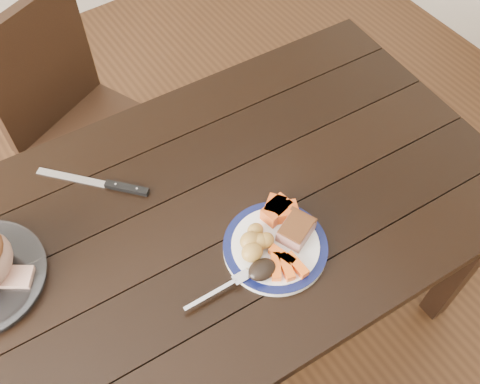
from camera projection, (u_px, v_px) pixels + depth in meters
ground at (219, 321)px, 2.00m from camera, size 4.00×4.00×0.00m
dining_table at (212, 231)px, 1.46m from camera, size 1.65×0.99×0.75m
chair_far at (78, 117)px, 1.88m from camera, size 0.56×0.56×0.93m
dinner_plate at (275, 247)px, 1.32m from camera, size 0.26×0.26×0.02m
plate_rim at (275, 245)px, 1.31m from camera, size 0.26×0.26×0.02m
pork_slice at (296, 231)px, 1.31m from camera, size 0.10×0.09×0.04m
roasted_potatoes at (256, 243)px, 1.28m from camera, size 0.10×0.09×0.05m
carrot_batons at (285, 264)px, 1.26m from camera, size 0.08×0.11×0.02m
pumpkin_wedges at (279, 210)px, 1.34m from camera, size 0.09×0.09×0.04m
dark_mushroom at (262, 270)px, 1.25m from camera, size 0.07×0.05×0.03m
fork at (223, 288)px, 1.24m from camera, size 0.18×0.03×0.00m
cut_slice at (17, 277)px, 1.25m from camera, size 0.09×0.09×0.02m
carving_knife at (113, 185)px, 1.43m from camera, size 0.23×0.25×0.01m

